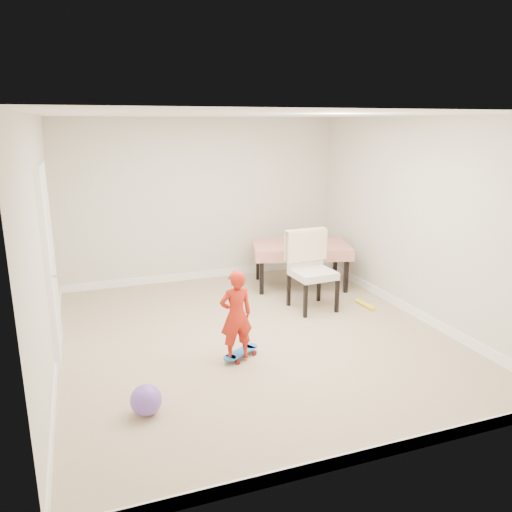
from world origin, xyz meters
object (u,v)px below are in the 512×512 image
object	(u,v)px
dining_table	(300,265)
balloon	(146,400)
dining_chair	(313,271)
skateboard	(241,354)
child	(236,318)

from	to	relation	value
dining_table	balloon	world-z (taller)	dining_table
dining_table	balloon	distance (m)	4.01
dining_chair	dining_table	bearing A→B (deg)	71.26
dining_table	skateboard	bearing A→B (deg)	-112.82
skateboard	child	world-z (taller)	child
dining_table	child	bearing A→B (deg)	-113.18
dining_table	skateboard	world-z (taller)	dining_table
dining_table	dining_chair	xyz separation A→B (m)	(-0.27, -1.00, 0.20)
skateboard	child	distance (m)	0.47
dining_chair	balloon	bearing A→B (deg)	-147.23
dining_chair	skateboard	world-z (taller)	dining_chair
child	balloon	distance (m)	1.33
child	dining_table	bearing A→B (deg)	-131.38
child	balloon	world-z (taller)	child
dining_chair	balloon	distance (m)	3.17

